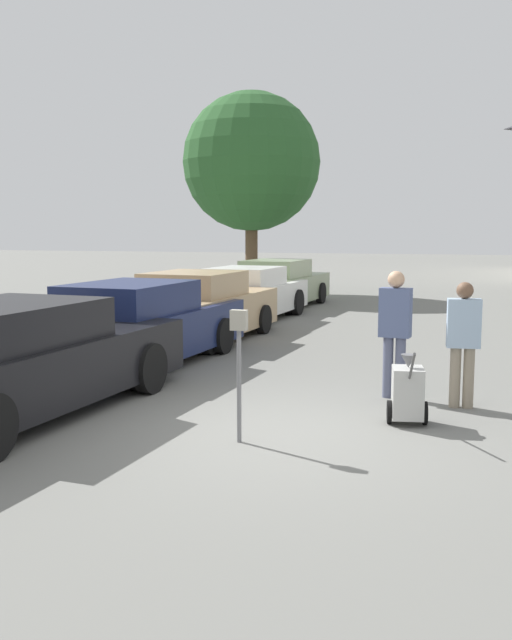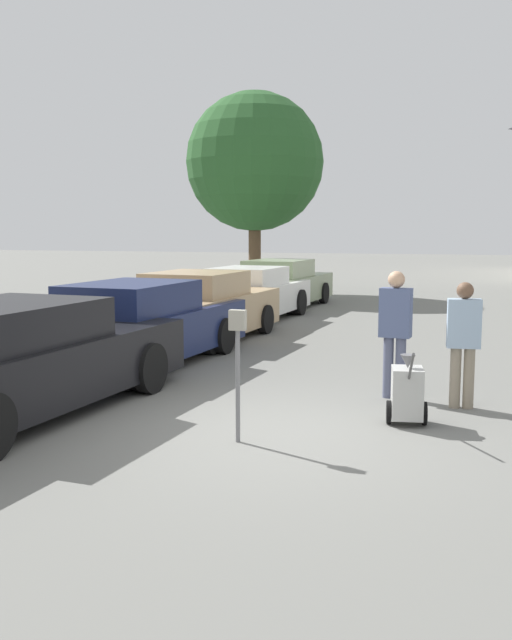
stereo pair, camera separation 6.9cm
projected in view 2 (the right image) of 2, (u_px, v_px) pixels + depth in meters
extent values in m
plane|color=slate|center=(259.00, 433.00, 8.14)|extent=(120.00, 120.00, 0.00)
cube|color=black|center=(19.00, 370.00, 8.89)|extent=(2.32, 5.39, 0.75)
cube|color=black|center=(5.00, 323.00, 8.61)|extent=(1.86, 2.33, 0.49)
cylinder|color=black|center=(41.00, 360.00, 10.76)|extent=(0.24, 0.73, 0.72)
cylinder|color=black|center=(151.00, 368.00, 10.08)|extent=(0.24, 0.73, 0.72)
cube|color=#19234C|center=(138.00, 334.00, 12.05)|extent=(2.19, 5.42, 0.74)
cube|color=#19234C|center=(130.00, 298.00, 11.77)|extent=(1.74, 2.34, 0.51)
cylinder|color=black|center=(142.00, 331.00, 13.91)|extent=(0.23, 0.69, 0.67)
cylinder|color=black|center=(224.00, 336.00, 13.28)|extent=(0.23, 0.69, 0.67)
cylinder|color=black|center=(33.00, 360.00, 10.87)|extent=(0.23, 0.69, 0.67)
cylinder|color=black|center=(132.00, 368.00, 10.25)|extent=(0.23, 0.69, 0.67)
cube|color=tan|center=(200.00, 314.00, 14.81)|extent=(2.22, 4.77, 0.78)
cube|color=tan|center=(196.00, 284.00, 14.56)|extent=(1.79, 2.07, 0.49)
cylinder|color=black|center=(192.00, 316.00, 16.50)|extent=(0.23, 0.66, 0.64)
cylinder|color=black|center=(265.00, 319.00, 15.85)|extent=(0.23, 0.66, 0.64)
cylinder|color=black|center=(126.00, 332.00, 13.84)|extent=(0.23, 0.66, 0.64)
cylinder|color=black|center=(211.00, 337.00, 13.19)|extent=(0.23, 0.66, 0.64)
cube|color=silver|center=(251.00, 299.00, 18.20)|extent=(2.11, 4.85, 0.71)
cube|color=silver|center=(248.00, 276.00, 17.95)|extent=(1.69, 2.10, 0.45)
cylinder|color=black|center=(241.00, 300.00, 19.88)|extent=(0.23, 0.71, 0.70)
cylinder|color=black|center=(300.00, 302.00, 19.27)|extent=(0.23, 0.71, 0.70)
cylinder|color=black|center=(195.00, 311.00, 17.17)|extent=(0.23, 0.71, 0.70)
cylinder|color=black|center=(262.00, 314.00, 16.56)|extent=(0.23, 0.71, 0.70)
cube|color=gray|center=(281.00, 289.00, 21.09)|extent=(2.17, 5.24, 0.74)
cube|color=gray|center=(279.00, 269.00, 20.82)|extent=(1.72, 2.26, 0.50)
cylinder|color=black|center=(272.00, 291.00, 22.89)|extent=(0.23, 0.67, 0.65)
cylinder|color=black|center=(324.00, 293.00, 22.27)|extent=(0.23, 0.67, 0.65)
cylinder|color=black|center=(233.00, 300.00, 19.96)|extent=(0.23, 0.67, 0.65)
cylinder|color=black|center=(292.00, 303.00, 19.34)|extent=(0.23, 0.67, 0.65)
cylinder|color=slate|center=(238.00, 387.00, 7.73)|extent=(0.05, 0.05, 1.24)
cube|color=gray|center=(238.00, 320.00, 7.64)|extent=(0.18, 0.09, 0.22)
cylinder|color=#515670|center=(400.00, 368.00, 9.75)|extent=(0.14, 0.14, 0.85)
cylinder|color=#515670|center=(388.00, 367.00, 9.82)|extent=(0.14, 0.14, 0.85)
cube|color=#4C597F|center=(396.00, 313.00, 9.69)|extent=(0.44, 0.27, 0.67)
sphere|color=tan|center=(396.00, 280.00, 9.63)|extent=(0.23, 0.23, 0.23)
cylinder|color=gray|center=(469.00, 378.00, 9.23)|extent=(0.14, 0.14, 0.80)
cylinder|color=gray|center=(455.00, 378.00, 9.26)|extent=(0.14, 0.14, 0.80)
cube|color=#99B2CC|center=(464.00, 323.00, 9.15)|extent=(0.44, 0.26, 0.63)
sphere|color=brown|center=(465.00, 291.00, 9.10)|extent=(0.22, 0.22, 0.22)
cube|color=#B2B2AD|center=(407.00, 393.00, 8.47)|extent=(0.42, 0.49, 0.60)
cone|color=#59595B|center=(408.00, 361.00, 8.42)|extent=(0.18, 0.18, 0.16)
cylinder|color=#4C4C4C|center=(411.00, 367.00, 7.96)|extent=(0.12, 0.59, 0.43)
cylinder|color=black|center=(389.00, 412.00, 8.53)|extent=(0.09, 0.28, 0.28)
cylinder|color=black|center=(424.00, 413.00, 8.47)|extent=(0.09, 0.28, 0.28)
cylinder|color=brown|center=(255.00, 258.00, 25.36)|extent=(0.44, 0.44, 2.60)
sphere|color=#285628|center=(255.00, 162.00, 24.93)|extent=(4.83, 4.83, 4.83)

